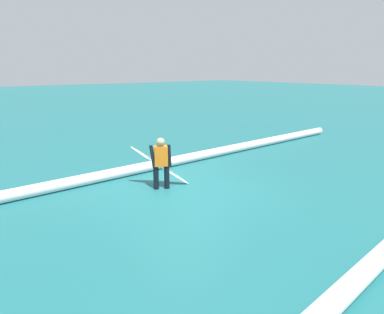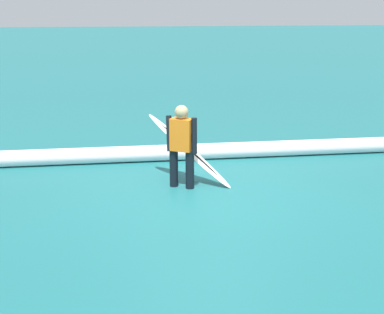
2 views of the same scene
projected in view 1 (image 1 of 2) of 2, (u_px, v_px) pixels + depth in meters
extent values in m
plane|color=#1C6366|center=(183.00, 191.00, 8.74)|extent=(120.77, 120.77, 0.00)
cylinder|color=black|center=(156.00, 178.00, 8.83)|extent=(0.14, 0.14, 0.62)
cylinder|color=black|center=(167.00, 177.00, 8.87)|extent=(0.14, 0.14, 0.62)
cube|color=orange|center=(161.00, 156.00, 8.71)|extent=(0.39, 0.34, 0.52)
sphere|color=tan|center=(161.00, 142.00, 8.62)|extent=(0.22, 0.22, 0.22)
cylinder|color=black|center=(153.00, 156.00, 8.67)|extent=(0.09, 0.23, 0.58)
cylinder|color=black|center=(169.00, 156.00, 8.74)|extent=(0.09, 0.12, 0.58)
ellipsoid|color=white|center=(160.00, 166.00, 9.10)|extent=(1.42, 1.11, 1.11)
ellipsoid|color=black|center=(160.00, 165.00, 9.10)|extent=(1.07, 0.80, 0.89)
cylinder|color=white|center=(186.00, 159.00, 11.30)|extent=(16.44, 0.40, 0.30)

